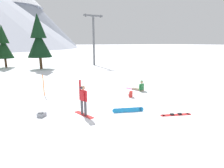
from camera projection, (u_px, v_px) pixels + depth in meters
ground_plane at (118, 108)px, 11.30m from camera, size 800.00×800.00×0.00m
snowboarder_foreground at (83, 99)px, 10.01m from camera, size 0.76×1.50×1.98m
snowboarder_midground at (140, 87)px, 15.35m from camera, size 1.02×1.76×0.92m
loose_snowboard_near_left at (128, 110)px, 10.63m from camera, size 1.84×0.69×0.26m
loose_snowboard_near_right at (176, 115)px, 10.21m from camera, size 1.81×0.81×0.09m
backpack_red at (131, 94)px, 13.55m from camera, size 0.38×0.38×0.47m
backpack_grey at (42, 114)px, 10.00m from camera, size 0.54×0.54×0.26m
trail_marker_pole at (44, 85)px, 13.86m from camera, size 0.06×0.06×1.63m
pine_tree_broad at (3, 44)px, 29.21m from camera, size 2.81×2.81×6.85m
pine_tree_tall at (39, 39)px, 27.24m from camera, size 3.57×3.57×8.25m
ski_lift_tower at (94, 36)px, 31.86m from camera, size 3.48×0.36×8.77m
peak_east_ridge at (15, 12)px, 188.33m from camera, size 125.29×125.29×67.24m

